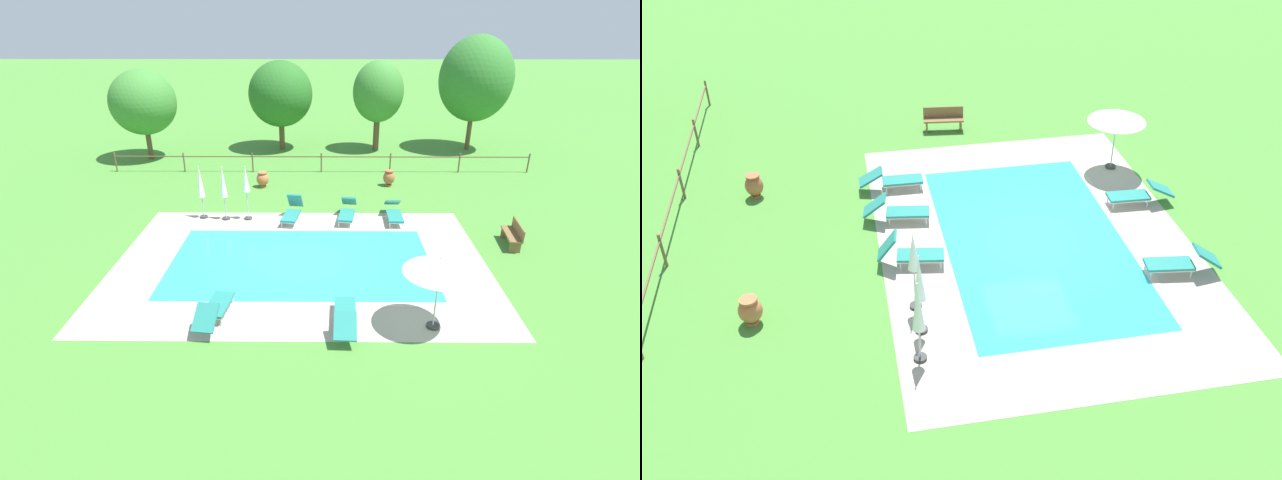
% 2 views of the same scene
% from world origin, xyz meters
% --- Properties ---
extents(ground_plane, '(160.00, 160.00, 0.00)m').
position_xyz_m(ground_plane, '(0.00, 0.00, 0.00)').
color(ground_plane, '#478433').
extents(pool_deck_paving, '(12.74, 8.92, 0.01)m').
position_xyz_m(pool_deck_paving, '(0.00, 0.00, 0.00)').
color(pool_deck_paving, '#B2A893').
rests_on(pool_deck_paving, ground).
extents(swimming_pool_water, '(8.96, 5.14, 0.01)m').
position_xyz_m(swimming_pool_water, '(0.00, 0.00, 0.01)').
color(swimming_pool_water, '#2DB7C6').
rests_on(swimming_pool_water, ground).
extents(pool_coping_rim, '(9.44, 5.62, 0.01)m').
position_xyz_m(pool_coping_rim, '(0.00, 0.00, 0.01)').
color(pool_coping_rim, '#C0B59F').
rests_on(pool_coping_rim, ground).
extents(sun_lounger_north_near_steps, '(0.87, 1.90, 1.01)m').
position_xyz_m(sun_lounger_north_near_steps, '(-0.51, 3.65, 0.40)').
color(sun_lounger_north_near_steps, '#237A70').
rests_on(sun_lounger_north_near_steps, ground).
extents(sun_lounger_north_mid, '(0.68, 2.09, 0.72)m').
position_xyz_m(sun_lounger_north_mid, '(1.38, -3.73, 0.35)').
color(sun_lounger_north_mid, '#237A70').
rests_on(sun_lounger_north_mid, ground).
extents(sun_lounger_north_far, '(0.64, 2.06, 0.75)m').
position_xyz_m(sun_lounger_north_far, '(3.70, 3.69, 0.36)').
color(sun_lounger_north_far, '#237A70').
rests_on(sun_lounger_north_far, ground).
extents(sun_lounger_north_end, '(0.85, 2.08, 0.81)m').
position_xyz_m(sun_lounger_north_end, '(-2.24, -3.46, 0.37)').
color(sun_lounger_north_end, '#237A70').
rests_on(sun_lounger_north_end, ground).
extents(sun_lounger_south_near_corner, '(0.88, 2.05, 0.86)m').
position_xyz_m(sun_lounger_south_near_corner, '(1.77, 3.75, 0.37)').
color(sun_lounger_south_near_corner, '#237A70').
rests_on(sun_lounger_south_near_corner, ground).
extents(patio_umbrella_open_foreground, '(1.92, 1.92, 2.18)m').
position_xyz_m(patio_umbrella_open_foreground, '(3.80, -3.78, 1.92)').
color(patio_umbrella_open_foreground, '#383838').
rests_on(patio_umbrella_open_foreground, ground).
extents(patio_umbrella_closed_row_west, '(0.32, 0.32, 2.30)m').
position_xyz_m(patio_umbrella_closed_row_west, '(-2.36, 3.77, 1.58)').
color(patio_umbrella_closed_row_west, '#383838').
rests_on(patio_umbrella_closed_row_west, ground).
extents(patio_umbrella_closed_row_mid_west, '(0.32, 0.32, 2.28)m').
position_xyz_m(patio_umbrella_closed_row_mid_west, '(-3.29, 3.75, 1.48)').
color(patio_umbrella_closed_row_mid_west, '#383838').
rests_on(patio_umbrella_closed_row_mid_west, ground).
extents(patio_umbrella_closed_row_mid_east, '(0.32, 0.32, 2.26)m').
position_xyz_m(patio_umbrella_closed_row_mid_east, '(-4.26, 3.91, 1.46)').
color(patio_umbrella_closed_row_mid_east, '#383838').
rests_on(patio_umbrella_closed_row_mid_east, ground).
extents(wooden_bench_lawn_side, '(0.60, 1.54, 0.87)m').
position_xyz_m(wooden_bench_lawn_side, '(7.78, 1.38, 0.47)').
color(wooden_bench_lawn_side, brown).
rests_on(wooden_bench_lawn_side, ground).
extents(terracotta_urn_near_fence, '(0.60, 0.60, 0.77)m').
position_xyz_m(terracotta_urn_near_fence, '(-2.23, 7.84, 0.41)').
color(terracotta_urn_near_fence, '#B7663D').
rests_on(terracotta_urn_near_fence, ground).
extents(terracotta_urn_by_tree, '(0.57, 0.57, 0.79)m').
position_xyz_m(terracotta_urn_by_tree, '(4.02, 8.09, 0.42)').
color(terracotta_urn_by_tree, '#A85B38').
rests_on(terracotta_urn_by_tree, ground).
extents(perimeter_fence, '(22.30, 0.08, 1.05)m').
position_xyz_m(perimeter_fence, '(0.66, 10.32, 0.70)').
color(perimeter_fence, brown).
rests_on(perimeter_fence, ground).
extents(tree_far_west, '(3.71, 3.71, 5.04)m').
position_xyz_m(tree_far_west, '(-9.43, 12.91, 3.23)').
color(tree_far_west, brown).
rests_on(tree_far_west, ground).
extents(tree_west_mid, '(3.04, 3.04, 5.34)m').
position_xyz_m(tree_west_mid, '(4.04, 14.99, 3.52)').
color(tree_west_mid, brown).
rests_on(tree_west_mid, ground).
extents(tree_centre, '(3.87, 3.87, 5.30)m').
position_xyz_m(tree_centre, '(-1.85, 15.22, 3.35)').
color(tree_centre, brown).
rests_on(tree_centre, ground).
extents(tree_east_mid, '(4.35, 4.35, 6.73)m').
position_xyz_m(tree_east_mid, '(9.84, 15.22, 4.24)').
color(tree_east_mid, brown).
rests_on(tree_east_mid, ground).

